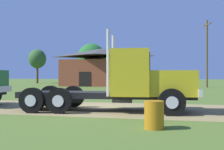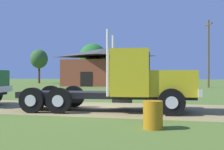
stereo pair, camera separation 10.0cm
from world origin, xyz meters
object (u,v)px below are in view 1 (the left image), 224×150
utility_pole_near (207,52)px  steel_barrel (154,115)px  truck_foreground_white (131,83)px  shed_building (102,68)px

utility_pole_near → steel_barrel: bearing=-101.7°
steel_barrel → utility_pole_near: 29.84m
truck_foreground_white → steel_barrel: bearing=-71.7°
truck_foreground_white → shed_building: bearing=106.6°
truck_foreground_white → steel_barrel: (1.22, -3.71, -0.87)m
steel_barrel → utility_pole_near: size_ratio=0.09×
truck_foreground_white → utility_pole_near: bearing=74.0°
steel_barrel → utility_pole_near: (5.98, 28.90, 4.45)m
steel_barrel → shed_building: shed_building is taller
steel_barrel → utility_pole_near: utility_pole_near is taller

